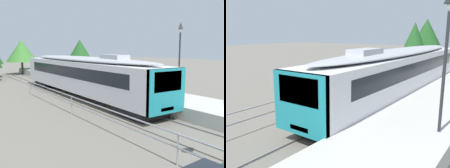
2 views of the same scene
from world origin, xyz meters
The scene contains 7 objects.
ground_plane centered at (-3.00, 22.00, 0.00)m, with size 160.00×160.00×0.00m, color #6B665B.
track_rails centered at (0.00, 22.00, 0.03)m, with size 3.20×60.00×0.14m.
commuter_train centered at (0.00, 25.80, 2.15)m, with size 2.82×20.58×3.74m.
station_platform centered at (3.25, 22.00, 0.45)m, with size 3.90×60.00×0.90m, color #B7B5AD.
platform_lamp_mid_platform centered at (4.56, 18.81, 4.62)m, with size 0.34×0.34×5.35m.
tree_distant_left centered at (-5.00, 42.76, 3.95)m, with size 3.62×3.62×6.15m.
tree_distant_centre centered at (-4.72, 47.03, 4.42)m, with size 5.07×5.07×6.79m.
Camera 2 is at (6.76, 9.06, 4.74)m, focal length 39.48 mm.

